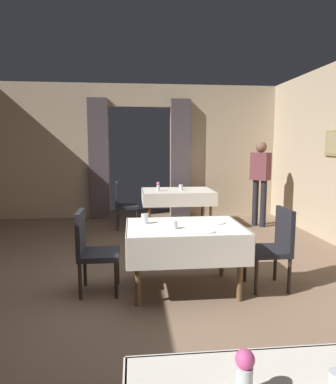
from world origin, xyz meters
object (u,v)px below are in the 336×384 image
Objects in this scene: dining_table_mid at (185,235)px; glass_far_b at (181,187)px; plate_mid_d at (215,222)px; person_waiter_by_doorway at (260,176)px; chair_mid_left at (92,248)px; flower_vase_far at (158,186)px; glass_mid_a at (174,225)px; plate_mid_b at (206,231)px; dining_table_far at (178,194)px; chair_far_left at (123,203)px; flower_vase_near at (245,372)px; glass_mid_c at (145,219)px; chair_mid_right at (274,244)px.

dining_table_mid is 3.07m from glass_far_b.
glass_far_b reaches higher than plate_mid_d.
chair_mid_left is at bearing -136.11° from person_waiter_by_doorway.
glass_mid_a is at bearing -90.99° from flower_vase_far.
plate_mid_b is (0.18, -0.31, 0.11)m from dining_table_mid.
dining_table_far is at bearing 175.30° from person_waiter_by_doorway.
flower_vase_far reaches higher than chair_far_left.
dining_table_far is at bearing 1.79° from chair_far_left.
plate_mid_b is at bearing -59.96° from dining_table_mid.
flower_vase_near is at bearing -98.93° from plate_mid_b.
plate_mid_d is at bearing -81.07° from flower_vase_far.
flower_vase_far is at bearing 94.54° from plate_mid_b.
dining_table_far is 1.11m from chair_far_left.
chair_far_left is at bearing 171.51° from flower_vase_far.
glass_mid_a is at bearing -10.45° from chair_mid_left.
flower_vase_near is 1.63× the size of glass_mid_c.
chair_mid_right reaches higher than glass_far_b.
flower_vase_far is at bearing -161.03° from dining_table_far.
dining_table_far is 6.02× the size of plate_mid_d.
person_waiter_by_doorway is (1.99, 2.94, 0.38)m from dining_table_mid.
plate_mid_d is at bearing 78.49° from flower_vase_near.
dining_table_mid is 2.94m from flower_vase_far.
chair_mid_left is 10.95× the size of glass_mid_a.
plate_mid_b is at bearing -28.66° from glass_mid_a.
glass_mid_a reaches higher than plate_mid_d.
dining_table_far is 7.63× the size of flower_vase_far.
flower_vase_far is (0.70, -0.10, 0.34)m from chair_far_left.
plate_mid_b is at bearing -119.10° from person_waiter_by_doorway.
chair_mid_right is 4.97× the size of flower_vase_far.
chair_mid_left is at bearing -108.26° from flower_vase_far.
flower_vase_near reaches higher than plate_mid_b.
flower_vase_near is 0.11× the size of person_waiter_by_doorway.
glass_mid_c is 0.48× the size of plate_mid_d.
chair_far_left is at bearing 111.17° from plate_mid_d.
glass_mid_c is 0.61× the size of flower_vase_far.
flower_vase_near reaches higher than plate_mid_d.
plate_mid_d is at bearing 24.31° from glass_mid_a.
plate_mid_b is 3.26m from flower_vase_far.
chair_mid_right is 2.91m from flower_vase_near.
chair_mid_left reaches higher than dining_table_mid.
plate_mid_b is 1.75× the size of glass_mid_c.
chair_mid_left is 1.00× the size of chair_far_left.
flower_vase_far reaches higher than chair_mid_left.
chair_far_left reaches higher than glass_far_b.
glass_mid_c is (-0.76, -2.94, 0.14)m from dining_table_far.
flower_vase_far is (0.11, 5.59, 0.00)m from flower_vase_near.
chair_far_left is (0.26, 3.01, 0.00)m from chair_mid_left.
flower_vase_far reaches higher than glass_far_b.
chair_mid_left and chair_far_left have the same top height.
chair_far_left reaches higher than glass_mid_a.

